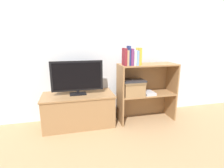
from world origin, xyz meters
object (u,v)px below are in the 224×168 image
Objects in this scene: book_ivory at (134,58)px; book_mustard at (139,56)px; book_navy at (129,56)px; tv at (77,77)px; storage_basket_left at (132,87)px; book_maroon at (124,57)px; book_tan at (127,58)px; tv_stand at (79,110)px; book_skyblue at (136,58)px; laptop at (132,81)px; magazine_stack at (149,93)px; book_plum at (131,57)px.

book_ivory is 0.84× the size of book_mustard.
tv is at bearing 169.40° from book_navy.
book_navy reaches higher than storage_basket_left.
book_mustard is 0.45m from storage_basket_left.
book_maroon is 0.46m from storage_basket_left.
book_navy reaches higher than book_tan.
book_ivory is at bearing -9.75° from tv_stand.
book_tan is 0.13m from book_skyblue.
tv_stand is at bearing 168.30° from book_maroon.
tv_stand is 1.04m from book_ivory.
laptop is 1.74× the size of magazine_stack.
storage_basket_left is (0.05, 0.05, -0.44)m from book_plum.
book_plum is at bearing 180.00° from book_skyblue.
book_ivory is 0.57m from magazine_stack.
tv_stand is at bearing 174.23° from laptop.
book_ivory reaches higher than laptop.
book_mustard reaches higher than book_maroon.
book_tan is at bearing 180.00° from book_mustard.
storage_basket_left is 0.10m from laptop.
magazine_stack is (0.24, -0.04, -0.18)m from laptop.
book_plum is at bearing 0.00° from book_navy.
book_ivory is at bearing -103.93° from laptop.
book_navy is 1.16× the size of book_plum.
book_plum is 0.62× the size of laptop.
book_plum is 1.14× the size of book_ivory.
tv_stand is 4.73× the size of magazine_stack.
storage_basket_left is at bearing 20.13° from book_maroon.
book_ivory is (0.10, -0.00, -0.00)m from book_tan.
book_ivory is (0.13, -0.00, -0.02)m from book_maroon.
storage_basket_left is at bearing 170.35° from magazine_stack.
book_skyblue is at bearing 0.00° from book_ivory.
laptop reaches higher than storage_basket_left.
storage_basket_left is (0.76, -0.07, -0.18)m from tv.
book_tan reaches higher than laptop.
book_maroon is 0.16m from book_skyblue.
book_maroon reaches higher than laptop.
book_tan is 1.04× the size of book_ivory.
storage_basket_left is at bearing 31.85° from book_navy.
tv_stand is 4.94× the size of book_skyblue.
magazine_stack is (0.24, -0.04, -0.09)m from storage_basket_left.
tv_stand is 1.07m from book_skyblue.
book_plum is at bearing 0.00° from book_maroon.
laptop is at bearing -5.66° from tv.
book_plum reaches higher than tv.
book_plum is 0.96× the size of book_mustard.
book_tan is at bearing 180.00° from book_plum.
book_tan reaches higher than book_skyblue.
tv is 0.79m from book_ivory.
book_skyblue is at bearing 0.00° from book_plum.
book_maroon reaches higher than book_plum.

